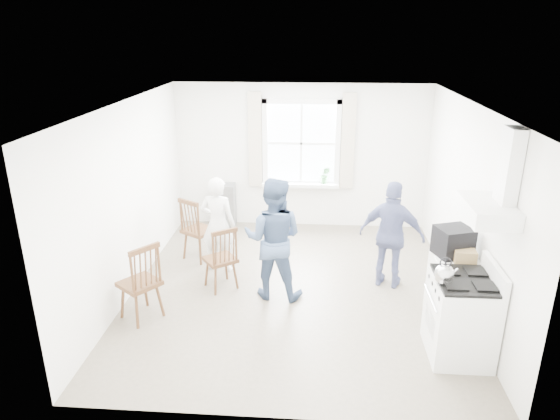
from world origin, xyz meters
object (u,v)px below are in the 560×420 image
object	(u,v)px
person_mid	(273,239)
person_right	(392,235)
windsor_chair_a	(223,253)
windsor_chair_c	(143,275)
windsor_chair_b	(193,223)
low_cabinet	(451,288)
stereo_stack	(453,241)
gas_stove	(461,316)
person_left	(218,224)

from	to	relation	value
person_mid	person_right	world-z (taller)	person_mid
person_right	windsor_chair_a	bearing A→B (deg)	26.89
windsor_chair_a	windsor_chair_c	bearing A→B (deg)	-135.08
windsor_chair_b	person_mid	distance (m)	1.68
windsor_chair_a	windsor_chair_b	world-z (taller)	windsor_chair_b
low_cabinet	windsor_chair_b	distance (m)	3.88
low_cabinet	stereo_stack	bearing A→B (deg)	162.84
gas_stove	person_left	xyz separation A→B (m)	(-3.07, 1.89, 0.25)
person_left	person_right	size ratio (longest dim) A/B	0.95
stereo_stack	windsor_chair_a	size ratio (longest dim) A/B	0.51
low_cabinet	windsor_chair_b	bearing A→B (deg)	157.72
windsor_chair_a	person_mid	distance (m)	0.75
windsor_chair_a	person_left	distance (m)	0.68
person_mid	windsor_chair_a	bearing A→B (deg)	1.35
person_left	windsor_chair_b	bearing A→B (deg)	-22.81
windsor_chair_a	person_right	distance (m)	2.35
low_cabinet	windsor_chair_c	world-z (taller)	windsor_chair_c
person_mid	person_right	xyz separation A→B (m)	(1.62, 0.39, -0.07)
windsor_chair_c	windsor_chair_a	bearing A→B (deg)	44.92
gas_stove	windsor_chair_b	bearing A→B (deg)	148.34
windsor_chair_c	person_left	distance (m)	1.61
gas_stove	low_cabinet	bearing A→B (deg)	84.32
gas_stove	person_right	bearing A→B (deg)	109.79
windsor_chair_b	person_right	distance (m)	3.02
gas_stove	person_left	bearing A→B (deg)	148.38
windsor_chair_b	gas_stove	bearing A→B (deg)	-31.66
windsor_chair_c	person_left	size ratio (longest dim) A/B	0.71
low_cabinet	windsor_chair_c	xyz separation A→B (m)	(-3.79, -0.28, 0.19)
stereo_stack	person_left	bearing A→B (deg)	159.17
windsor_chair_a	windsor_chair_c	distance (m)	1.18
windsor_chair_a	windsor_chair_c	xyz separation A→B (m)	(-0.83, -0.83, 0.06)
low_cabinet	stereo_stack	xyz separation A→B (m)	(-0.05, 0.01, 0.63)
windsor_chair_a	windsor_chair_c	size ratio (longest dim) A/B	0.91
windsor_chair_c	person_mid	bearing A→B (deg)	26.32
person_left	low_cabinet	bearing A→B (deg)	168.33
windsor_chair_b	person_mid	xyz separation A→B (m)	(1.34, -0.99, 0.21)
gas_stove	windsor_chair_c	distance (m)	3.75
gas_stove	person_left	size ratio (longest dim) A/B	0.76
gas_stove	stereo_stack	xyz separation A→B (m)	(0.02, 0.71, 0.59)
low_cabinet	windsor_chair_a	size ratio (longest dim) A/B	0.95
low_cabinet	windsor_chair_b	size ratio (longest dim) A/B	0.87
low_cabinet	stereo_stack	distance (m)	0.63
gas_stove	low_cabinet	distance (m)	0.70
stereo_stack	person_left	world-z (taller)	person_left
person_right	person_mid	bearing A→B (deg)	32.67
gas_stove	windsor_chair_b	size ratio (longest dim) A/B	1.08
low_cabinet	person_left	size ratio (longest dim) A/B	0.61
windsor_chair_b	windsor_chair_c	xyz separation A→B (m)	(-0.20, -1.75, 0.01)
windsor_chair_b	windsor_chair_c	bearing A→B (deg)	-96.54
gas_stove	person_mid	xyz separation A→B (m)	(-2.19, 1.18, 0.36)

